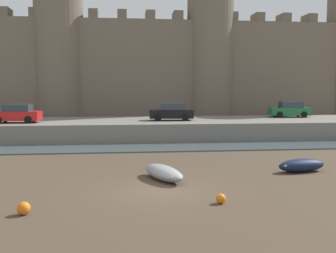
{
  "coord_description": "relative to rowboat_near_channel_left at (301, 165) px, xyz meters",
  "views": [
    {
      "loc": [
        -1.53,
        -17.23,
        4.57
      ],
      "look_at": [
        0.86,
        4.26,
        2.5
      ],
      "focal_mm": 42.0,
      "sensor_mm": 36.0,
      "label": 1
    }
  ],
  "objects": [
    {
      "name": "rowboat_near_channel_left",
      "position": [
        0.0,
        0.0,
        0.0
      ],
      "size": [
        2.99,
        1.53,
        0.73
      ],
      "color": "#141E3D",
      "rests_on": "ground"
    },
    {
      "name": "mooring_buoy_near_shore",
      "position": [
        -5.91,
        -5.43,
        -0.18
      ],
      "size": [
        0.41,
        0.41,
        0.41
      ],
      "primitive_type": "sphere",
      "color": "orange",
      "rests_on": "ground"
    },
    {
      "name": "rowboat_midflat_centre",
      "position": [
        -7.78,
        -1.09,
        0.0
      ],
      "size": [
        2.32,
        3.46,
        0.73
      ],
      "color": "gray",
      "rests_on": "ground"
    },
    {
      "name": "car_quay_east",
      "position": [
        7.55,
        19.07,
        2.03
      ],
      "size": [
        4.21,
        2.1,
        1.62
      ],
      "color": "#1E6638",
      "rests_on": "quay_road"
    },
    {
      "name": "car_quay_west",
      "position": [
        -5.27,
        16.24,
        2.03
      ],
      "size": [
        4.21,
        2.1,
        1.62
      ],
      "color": "black",
      "rests_on": "quay_road"
    },
    {
      "name": "quay_road",
      "position": [
        -8.17,
        16.95,
        0.43
      ],
      "size": [
        67.18,
        10.0,
        1.63
      ],
      "primitive_type": "cube",
      "color": "slate",
      "rests_on": "ground"
    },
    {
      "name": "water_channel",
      "position": [
        -8.17,
        9.7,
        -0.33
      ],
      "size": [
        80.0,
        4.5,
        0.1
      ],
      "primitive_type": "cube",
      "color": "#47565B",
      "rests_on": "ground"
    },
    {
      "name": "ground_plane",
      "position": [
        -8.17,
        -3.21,
        -0.38
      ],
      "size": [
        160.0,
        160.0,
        0.0
      ],
      "primitive_type": "plane",
      "color": "#4C3D2D"
    },
    {
      "name": "mooring_buoy_off_centre",
      "position": [
        -13.39,
        -6.02,
        -0.14
      ],
      "size": [
        0.49,
        0.49,
        0.49
      ],
      "primitive_type": "sphere",
      "color": "orange",
      "rests_on": "ground"
    },
    {
      "name": "castle",
      "position": [
        -8.17,
        28.36,
        7.91
      ],
      "size": [
        61.62,
        6.44,
        22.08
      ],
      "color": "#706354",
      "rests_on": "ground"
    },
    {
      "name": "car_quay_centre_east",
      "position": [
        -19.08,
        15.08,
        2.03
      ],
      "size": [
        4.21,
        2.1,
        1.62
      ],
      "color": "red",
      "rests_on": "quay_road"
    }
  ]
}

